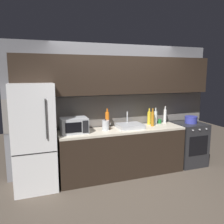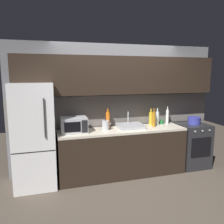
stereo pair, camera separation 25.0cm
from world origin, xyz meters
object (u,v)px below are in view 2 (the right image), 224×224
(wine_bottle_amber, at_px, (154,119))
(wine_bottle_clear, at_px, (157,118))
(wine_bottle_white, at_px, (167,117))
(mug_green, at_px, (162,122))
(oven_range, at_px, (192,145))
(microwave, at_px, (74,125))
(kettle, at_px, (106,125))
(cooking_pot, at_px, (194,121))
(wine_bottle_orange, at_px, (108,119))
(refrigerator, at_px, (34,136))
(wine_bottle_yellow, at_px, (151,118))

(wine_bottle_amber, height_order, wine_bottle_clear, wine_bottle_amber)
(wine_bottle_white, bearing_deg, mug_green, 171.06)
(oven_range, bearing_deg, microwave, 179.54)
(kettle, bearing_deg, cooking_pot, -0.56)
(oven_range, height_order, cooking_pot, cooking_pot)
(wine_bottle_orange, bearing_deg, wine_bottle_amber, -12.15)
(wine_bottle_white, relative_size, mug_green, 4.17)
(mug_green, bearing_deg, refrigerator, -175.44)
(wine_bottle_white, xyz_separation_m, mug_green, (-0.11, 0.02, -0.11))
(oven_range, distance_m, mug_green, 0.81)
(kettle, xyz_separation_m, wine_bottle_amber, (0.98, -0.00, 0.06))
(wine_bottle_clear, bearing_deg, refrigerator, -176.62)
(oven_range, height_order, wine_bottle_white, wine_bottle_white)
(wine_bottle_clear, distance_m, wine_bottle_yellow, 0.13)
(oven_range, distance_m, wine_bottle_white, 0.80)
(refrigerator, xyz_separation_m, wine_bottle_amber, (2.24, 0.01, 0.16))
(wine_bottle_white, relative_size, wine_bottle_orange, 0.97)
(microwave, bearing_deg, cooking_pot, -0.42)
(oven_range, bearing_deg, cooking_pot, 3.32)
(wine_bottle_orange, relative_size, cooking_pot, 1.46)
(oven_range, bearing_deg, mug_green, 161.78)
(wine_bottle_amber, xyz_separation_m, mug_green, (0.28, 0.19, -0.11))
(wine_bottle_clear, relative_size, wine_bottle_yellow, 1.04)
(refrigerator, height_order, cooking_pot, refrigerator)
(microwave, bearing_deg, kettle, 0.03)
(refrigerator, bearing_deg, cooking_pot, 0.00)
(mug_green, bearing_deg, microwave, -174.33)
(wine_bottle_yellow, xyz_separation_m, cooking_pot, (0.89, -0.20, -0.06))
(refrigerator, height_order, oven_range, refrigerator)
(wine_bottle_white, relative_size, wine_bottle_clear, 1.05)
(wine_bottle_yellow, height_order, wine_bottle_orange, wine_bottle_orange)
(kettle, bearing_deg, wine_bottle_orange, 63.21)
(oven_range, distance_m, wine_bottle_yellow, 1.06)
(wine_bottle_amber, bearing_deg, kettle, 179.78)
(oven_range, bearing_deg, wine_bottle_white, 159.78)
(wine_bottle_white, distance_m, wine_bottle_yellow, 0.37)
(refrigerator, bearing_deg, wine_bottle_clear, 3.38)
(wine_bottle_yellow, bearing_deg, wine_bottle_clear, -27.05)
(wine_bottle_yellow, bearing_deg, wine_bottle_white, -2.55)
(wine_bottle_white, bearing_deg, wine_bottle_clear, -170.45)
(wine_bottle_orange, bearing_deg, cooking_pot, -6.50)
(refrigerator, relative_size, wine_bottle_clear, 5.17)
(cooking_pot, bearing_deg, kettle, 179.44)
(wine_bottle_yellow, relative_size, mug_green, 3.82)
(microwave, height_order, mug_green, microwave)
(mug_green, height_order, cooking_pot, cooking_pot)
(wine_bottle_clear, height_order, cooking_pot, wine_bottle_clear)
(cooking_pot, bearing_deg, wine_bottle_clear, 169.72)
(wine_bottle_clear, xyz_separation_m, wine_bottle_orange, (-1.02, 0.06, 0.01))
(microwave, height_order, kettle, microwave)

